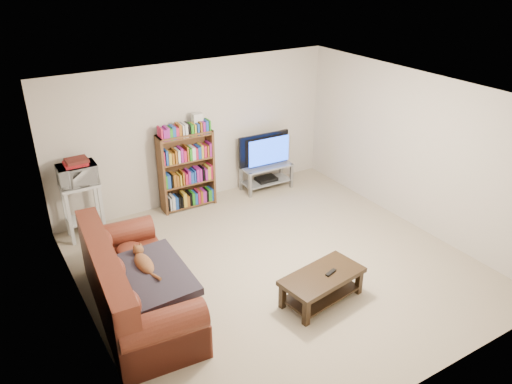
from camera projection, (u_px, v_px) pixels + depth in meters
floor at (277, 265)px, 6.95m from camera, size 5.00×5.00×0.00m
ceiling at (281, 97)px, 5.90m from camera, size 5.00×5.00×0.00m
wall_back at (196, 133)px, 8.34m from camera, size 5.00×0.00×5.00m
wall_front at (432, 290)px, 4.51m from camera, size 5.00×0.00×5.00m
wall_left at (82, 241)px, 5.26m from camera, size 0.00×5.00×5.00m
wall_right at (415, 151)px, 7.59m from camera, size 0.00×5.00×5.00m
sofa at (132, 290)px, 5.91m from camera, size 1.15×2.32×0.96m
blanket at (149, 277)px, 5.77m from camera, size 0.87×1.13×0.19m
cat at (144, 264)px, 5.90m from camera, size 0.29×0.63×0.18m
coffee_table at (322, 282)px, 6.16m from camera, size 1.13×0.68×0.39m
remote at (331, 272)px, 6.12m from camera, size 0.18×0.10×0.02m
tv_stand at (266, 173)px, 9.05m from camera, size 0.94×0.45×0.46m
television at (267, 150)px, 8.86m from camera, size 1.00×0.16×0.57m
dvd_player at (266, 179)px, 9.11m from camera, size 0.38×0.27×0.06m
bookshelf at (187, 170)px, 8.26m from camera, size 0.92×0.31×1.32m
shelf_clutter at (189, 125)px, 7.99m from camera, size 0.68×0.21×0.28m
microwave_stand at (82, 203)px, 7.43m from camera, size 0.56×0.41×0.88m
microwave at (77, 175)px, 7.22m from camera, size 0.55×0.38×0.30m
game_boxes at (76, 163)px, 7.15m from camera, size 0.33×0.29×0.05m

